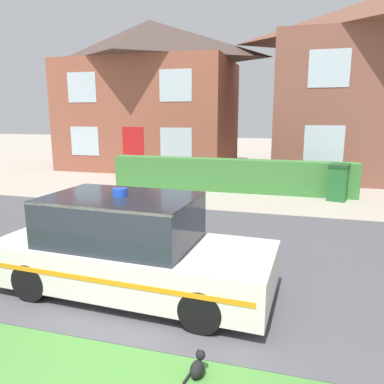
{
  "coord_description": "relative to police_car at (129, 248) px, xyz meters",
  "views": [
    {
      "loc": [
        1.67,
        -2.66,
        2.65
      ],
      "look_at": [
        -0.43,
        4.73,
        1.05
      ],
      "focal_mm": 35.0,
      "sensor_mm": 36.0,
      "label": 1
    }
  ],
  "objects": [
    {
      "name": "road_strip",
      "position": [
        0.67,
        1.92,
        -0.7
      ],
      "size": [
        28.0,
        6.42,
        0.01
      ],
      "primitive_type": "cube",
      "color": "#4C4C51",
      "rests_on": "ground"
    },
    {
      "name": "garden_hedge",
      "position": [
        0.06,
        7.92,
        -0.14
      ],
      "size": [
        8.43,
        0.6,
        1.13
      ],
      "primitive_type": "cube",
      "color": "#3D7F38",
      "rests_on": "ground"
    },
    {
      "name": "police_car",
      "position": [
        0.0,
        0.0,
        0.0
      ],
      "size": [
        4.2,
        1.8,
        1.59
      ],
      "rotation": [
        0.0,
        0.0,
        -0.05
      ],
      "color": "black",
      "rests_on": "road_strip"
    },
    {
      "name": "cat",
      "position": [
        1.47,
        -1.54,
        -0.6
      ],
      "size": [
        0.2,
        0.28,
        0.26
      ],
      "rotation": [
        0.0,
        0.0,
        1.42
      ],
      "color": "black",
      "rests_on": "ground"
    },
    {
      "name": "house_left",
      "position": [
        -4.88,
        13.06,
        2.9
      ],
      "size": [
        8.37,
        5.62,
        7.08
      ],
      "color": "#93513D",
      "rests_on": "ground"
    },
    {
      "name": "house_right",
      "position": [
        5.54,
        12.96,
        3.08
      ],
      "size": [
        8.78,
        6.73,
        7.43
      ],
      "color": "brown",
      "rests_on": "ground"
    },
    {
      "name": "wheelie_bin",
      "position": [
        3.6,
        7.46,
        -0.13
      ],
      "size": [
        0.72,
        0.79,
        1.14
      ],
      "rotation": [
        0.0,
        0.0,
        -0.25
      ],
      "color": "#23662D",
      "rests_on": "ground"
    }
  ]
}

